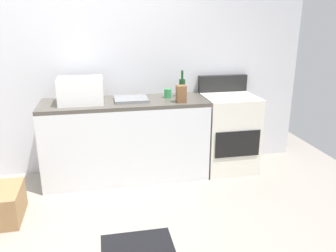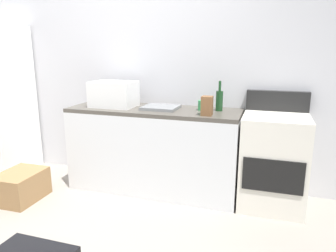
{
  "view_description": "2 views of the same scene",
  "coord_description": "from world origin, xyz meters",
  "px_view_note": "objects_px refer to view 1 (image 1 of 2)",
  "views": [
    {
      "loc": [
        0.05,
        -2.48,
        1.78
      ],
      "look_at": [
        0.69,
        0.73,
        0.74
      ],
      "focal_mm": 36.84,
      "sensor_mm": 36.0,
      "label": 1
    },
    {
      "loc": [
        1.44,
        -1.85,
        1.5
      ],
      "look_at": [
        0.63,
        0.66,
        0.86
      ],
      "focal_mm": 33.76,
      "sensor_mm": 36.0,
      "label": 2
    }
  ],
  "objects_px": {
    "wine_bottle": "(182,87)",
    "cardboard_box_medium": "(0,205)",
    "microwave": "(81,91)",
    "coffee_mug": "(168,93)",
    "knife_block": "(181,94)",
    "stove_oven": "(228,131)"
  },
  "relations": [
    {
      "from": "wine_bottle",
      "to": "cardboard_box_medium",
      "type": "xyz_separation_m",
      "value": [
        -1.87,
        -0.75,
        -0.86
      ]
    },
    {
      "from": "microwave",
      "to": "coffee_mug",
      "type": "bearing_deg",
      "value": 4.73
    },
    {
      "from": "coffee_mug",
      "to": "knife_block",
      "type": "relative_size",
      "value": 0.56
    },
    {
      "from": "microwave",
      "to": "coffee_mug",
      "type": "xyz_separation_m",
      "value": [
        0.95,
        0.08,
        -0.09
      ]
    },
    {
      "from": "knife_block",
      "to": "stove_oven",
      "type": "bearing_deg",
      "value": 16.49
    },
    {
      "from": "stove_oven",
      "to": "wine_bottle",
      "type": "bearing_deg",
      "value": 172.25
    },
    {
      "from": "microwave",
      "to": "stove_oven",
      "type": "bearing_deg",
      "value": 0.76
    },
    {
      "from": "stove_oven",
      "to": "cardboard_box_medium",
      "type": "relative_size",
      "value": 2.31
    },
    {
      "from": "stove_oven",
      "to": "wine_bottle",
      "type": "distance_m",
      "value": 0.78
    },
    {
      "from": "stove_oven",
      "to": "knife_block",
      "type": "xyz_separation_m",
      "value": [
        -0.62,
        -0.18,
        0.52
      ]
    },
    {
      "from": "coffee_mug",
      "to": "cardboard_box_medium",
      "type": "bearing_deg",
      "value": -156.72
    },
    {
      "from": "wine_bottle",
      "to": "coffee_mug",
      "type": "height_order",
      "value": "wine_bottle"
    },
    {
      "from": "stove_oven",
      "to": "coffee_mug",
      "type": "xyz_separation_m",
      "value": [
        -0.72,
        0.06,
        0.48
      ]
    },
    {
      "from": "microwave",
      "to": "knife_block",
      "type": "height_order",
      "value": "microwave"
    },
    {
      "from": "coffee_mug",
      "to": "knife_block",
      "type": "xyz_separation_m",
      "value": [
        0.1,
        -0.24,
        0.04
      ]
    },
    {
      "from": "wine_bottle",
      "to": "knife_block",
      "type": "height_order",
      "value": "wine_bottle"
    },
    {
      "from": "wine_bottle",
      "to": "knife_block",
      "type": "distance_m",
      "value": 0.27
    },
    {
      "from": "coffee_mug",
      "to": "knife_block",
      "type": "height_order",
      "value": "knife_block"
    },
    {
      "from": "wine_bottle",
      "to": "coffee_mug",
      "type": "bearing_deg",
      "value": -173.72
    },
    {
      "from": "knife_block",
      "to": "cardboard_box_medium",
      "type": "distance_m",
      "value": 2.05
    },
    {
      "from": "microwave",
      "to": "cardboard_box_medium",
      "type": "bearing_deg",
      "value": -139.09
    },
    {
      "from": "microwave",
      "to": "wine_bottle",
      "type": "bearing_deg",
      "value": 4.97
    }
  ]
}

